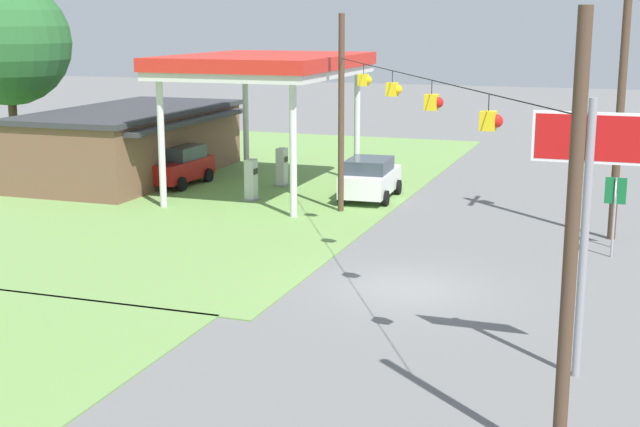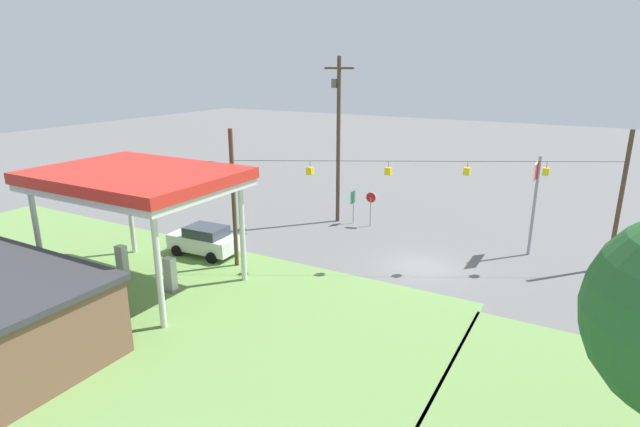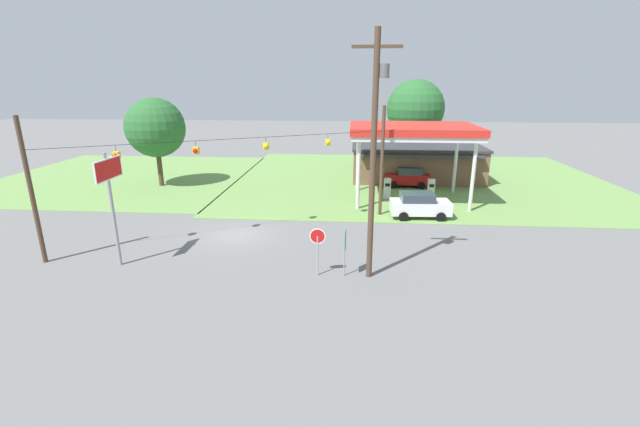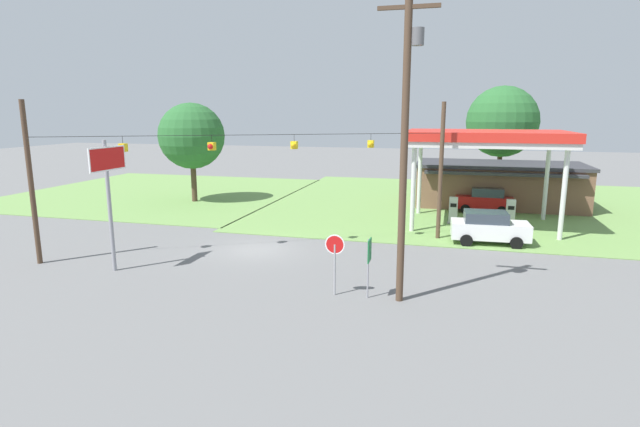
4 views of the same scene
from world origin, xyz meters
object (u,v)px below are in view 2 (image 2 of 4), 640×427
object	(u,v)px
utility_pole_main	(338,133)
stop_sign_roadside	(371,201)
route_sign	(353,200)
car_at_pumps_rear	(56,301)
gas_station_canopy	(136,180)
fuel_pump_far	(122,262)
fuel_pump_near	(170,275)
stop_sign_overhead	(536,185)
car_at_pumps_front	(204,240)

from	to	relation	value
utility_pole_main	stop_sign_roadside	bearing A→B (deg)	-178.39
stop_sign_roadside	route_sign	bearing A→B (deg)	-179.11
car_at_pumps_rear	gas_station_canopy	bearing A→B (deg)	86.96
fuel_pump_far	stop_sign_roadside	bearing A→B (deg)	-118.60
fuel_pump_near	stop_sign_overhead	distance (m)	21.06
gas_station_canopy	stop_sign_overhead	size ratio (longest dim) A/B	1.63
fuel_pump_far	stop_sign_roadside	world-z (taller)	stop_sign_roadside
route_sign	stop_sign_overhead	bearing A→B (deg)	177.95
utility_pole_main	stop_sign_overhead	bearing A→B (deg)	178.37
stop_sign_roadside	stop_sign_overhead	world-z (taller)	stop_sign_overhead
stop_sign_roadside	car_at_pumps_front	bearing A→B (deg)	-122.66
gas_station_canopy	utility_pole_main	size ratio (longest dim) A/B	0.84
gas_station_canopy	fuel_pump_near	xyz separation A→B (m)	(-1.77, -0.00, -4.71)
car_at_pumps_front	stop_sign_overhead	xyz separation A→B (m)	(-17.01, -9.61, 3.40)
fuel_pump_near	car_at_pumps_front	distance (m)	5.08
stop_sign_roadside	fuel_pump_far	bearing A→B (deg)	-118.60
fuel_pump_near	fuel_pump_far	size ratio (longest dim) A/B	1.00
car_at_pumps_rear	utility_pole_main	bearing A→B (deg)	80.38
utility_pole_main	gas_station_canopy	bearing A→B (deg)	76.02
gas_station_canopy	route_sign	world-z (taller)	gas_station_canopy
fuel_pump_near	stop_sign_overhead	bearing A→B (deg)	-136.50
car_at_pumps_rear	stop_sign_roadside	size ratio (longest dim) A/B	1.64
fuel_pump_far	car_at_pumps_rear	bearing A→B (deg)	105.84
utility_pole_main	fuel_pump_far	bearing A→B (deg)	69.72
car_at_pumps_front	car_at_pumps_rear	world-z (taller)	car_at_pumps_rear
fuel_pump_near	car_at_pumps_rear	world-z (taller)	car_at_pumps_rear
car_at_pumps_front	stop_sign_roadside	distance (m)	11.98
car_at_pumps_rear	route_sign	bearing A→B (deg)	76.93
fuel_pump_far	route_sign	xyz separation A→B (m)	(-6.67, -14.73, 0.86)
fuel_pump_near	gas_station_canopy	bearing A→B (deg)	0.05
stop_sign_roadside	utility_pole_main	size ratio (longest dim) A/B	0.22
car_at_pumps_rear	stop_sign_roadside	world-z (taller)	stop_sign_roadside
gas_station_canopy	stop_sign_roadside	xyz separation A→B (m)	(-6.27, -14.75, -3.75)
fuel_pump_near	stop_sign_roadside	xyz separation A→B (m)	(-4.50, -14.75, 0.96)
gas_station_canopy	route_sign	xyz separation A→B (m)	(-4.90, -14.73, -3.86)
route_sign	stop_sign_roadside	bearing A→B (deg)	-179.11
fuel_pump_near	car_at_pumps_front	size ratio (longest dim) A/B	0.42
car_at_pumps_rear	utility_pole_main	size ratio (longest dim) A/B	0.35
fuel_pump_far	stop_sign_roadside	size ratio (longest dim) A/B	0.72
route_sign	utility_pole_main	size ratio (longest dim) A/B	0.21
car_at_pumps_rear	stop_sign_roadside	xyz separation A→B (m)	(-6.71, -19.44, 0.87)
car_at_pumps_rear	utility_pole_main	xyz separation A→B (m)	(-4.09, -19.36, 5.50)
car_at_pumps_front	fuel_pump_near	bearing A→B (deg)	109.61
fuel_pump_far	utility_pole_main	size ratio (longest dim) A/B	0.15
fuel_pump_near	stop_sign_overhead	xyz separation A→B (m)	(-15.07, -14.30, 3.49)
fuel_pump_near	fuel_pump_far	distance (m)	3.54
stop_sign_overhead	fuel_pump_near	bearing A→B (deg)	43.50
car_at_pumps_rear	stop_sign_overhead	bearing A→B (deg)	50.02
gas_station_canopy	car_at_pumps_rear	size ratio (longest dim) A/B	2.40
fuel_pump_near	stop_sign_overhead	world-z (taller)	stop_sign_overhead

